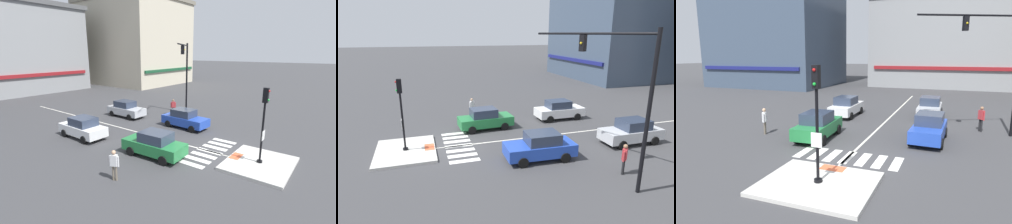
{
  "view_description": "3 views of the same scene",
  "coord_description": "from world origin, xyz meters",
  "views": [
    {
      "loc": [
        -13.96,
        -6.22,
        6.54
      ],
      "look_at": [
        0.76,
        4.88,
        1.98
      ],
      "focal_mm": 26.13,
      "sensor_mm": 36.0,
      "label": 1
    },
    {
      "loc": [
        17.4,
        -1.44,
        7.16
      ],
      "look_at": [
        -1.07,
        4.41,
        1.72
      ],
      "focal_mm": 30.07,
      "sensor_mm": 36.0,
      "label": 2
    },
    {
      "loc": [
        4.6,
        -11.78,
        4.93
      ],
      "look_at": [
        -1.17,
        3.37,
        1.72
      ],
      "focal_mm": 30.68,
      "sensor_mm": 36.0,
      "label": 3
    }
  ],
  "objects": [
    {
      "name": "crosswalk_stripe_a",
      "position": [
        -2.41,
        0.8,
        0.0
      ],
      "size": [
        0.44,
        1.8,
        0.01
      ],
      "primitive_type": "cube",
      "color": "silver",
      "rests_on": "ground"
    },
    {
      "name": "car_white_westbound_far",
      "position": [
        -3.47,
        9.97,
        0.81
      ],
      "size": [
        1.85,
        4.1,
        1.64
      ],
      "color": "white",
      "rests_on": "ground"
    },
    {
      "name": "signal_pole",
      "position": [
        0.0,
        -2.52,
        2.83
      ],
      "size": [
        0.44,
        0.38,
        4.45
      ],
      "color": "black",
      "rests_on": "traffic_island"
    },
    {
      "name": "car_silver_eastbound_far",
      "position": [
        2.97,
        11.97,
        0.81
      ],
      "size": [
        1.85,
        4.1,
        1.64
      ],
      "color": "silver",
      "rests_on": "ground"
    },
    {
      "name": "car_blue_eastbound_mid",
      "position": [
        3.47,
        5.07,
        0.81
      ],
      "size": [
        1.99,
        4.18,
        1.64
      ],
      "color": "#2347B7",
      "rests_on": "ground"
    },
    {
      "name": "car_green_westbound_near",
      "position": [
        -2.8,
        3.27,
        0.81
      ],
      "size": [
        2.0,
        4.18,
        1.64
      ],
      "color": "#237A3D",
      "rests_on": "ground"
    },
    {
      "name": "tactile_pad_front",
      "position": [
        0.0,
        -1.07,
        0.15
      ],
      "size": [
        1.1,
        0.6,
        0.01
      ],
      "primitive_type": "cube",
      "color": "#DB5B38",
      "rests_on": "traffic_island"
    },
    {
      "name": "pedestrian_waiting_far_side",
      "position": [
        6.47,
        8.49,
        0.98
      ],
      "size": [
        0.4,
        0.44,
        1.67
      ],
      "color": "black",
      "rests_on": "ground"
    },
    {
      "name": "traffic_light_mast",
      "position": [
        7.06,
        7.42,
        4.9
      ],
      "size": [
        5.78,
        2.89,
        7.4
      ],
      "color": "black",
      "rests_on": "ground"
    },
    {
      "name": "crosswalk_stripe_d",
      "position": [
        0.0,
        0.8,
        0.0
      ],
      "size": [
        0.44,
        1.8,
        0.01
      ],
      "primitive_type": "cube",
      "color": "silver",
      "rests_on": "ground"
    },
    {
      "name": "crosswalk_stripe_f",
      "position": [
        1.6,
        0.8,
        0.0
      ],
      "size": [
        0.44,
        1.8,
        0.01
      ],
      "primitive_type": "cube",
      "color": "silver",
      "rests_on": "ground"
    },
    {
      "name": "crosswalk_stripe_g",
      "position": [
        2.41,
        0.8,
        0.0
      ],
      "size": [
        0.44,
        1.8,
        0.01
      ],
      "primitive_type": "cube",
      "color": "silver",
      "rests_on": "ground"
    },
    {
      "name": "crosswalk_stripe_e",
      "position": [
        0.8,
        0.8,
        0.0
      ],
      "size": [
        0.44,
        1.8,
        0.01
      ],
      "primitive_type": "cube",
      "color": "silver",
      "rests_on": "ground"
    },
    {
      "name": "building_far_block",
      "position": [
        24.92,
        32.04,
        8.36
      ],
      "size": [
        17.16,
        19.61,
        16.68
      ],
      "color": "beige",
      "rests_on": "ground"
    },
    {
      "name": "crosswalk_stripe_c",
      "position": [
        -0.8,
        0.8,
        0.0
      ],
      "size": [
        0.44,
        1.8,
        0.01
      ],
      "primitive_type": "cube",
      "color": "silver",
      "rests_on": "ground"
    },
    {
      "name": "crosswalk_stripe_b",
      "position": [
        -1.6,
        0.8,
        0.0
      ],
      "size": [
        0.44,
        1.8,
        0.01
      ],
      "primitive_type": "cube",
      "color": "silver",
      "rests_on": "ground"
    },
    {
      "name": "pedestrian_at_curb_left",
      "position": [
        -6.4,
        2.95,
        0.98
      ],
      "size": [
        0.34,
        0.51,
        1.67
      ],
      "color": "#6B6051",
      "rests_on": "ground"
    },
    {
      "name": "ground_plane",
      "position": [
        0.0,
        0.0,
        0.0
      ],
      "size": [
        300.0,
        300.0,
        0.0
      ],
      "primitive_type": "plane",
      "color": "#3D3D3F"
    },
    {
      "name": "lane_centre_line",
      "position": [
        0.01,
        10.0,
        0.0
      ],
      "size": [
        0.14,
        28.0,
        0.01
      ],
      "primitive_type": "cube",
      "color": "silver",
      "rests_on": "ground"
    },
    {
      "name": "traffic_island",
      "position": [
        0.0,
        -2.51,
        0.07
      ],
      "size": [
        4.37,
        3.58,
        0.15
      ],
      "primitive_type": "cube",
      "color": "beige",
      "rests_on": "ground"
    }
  ]
}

